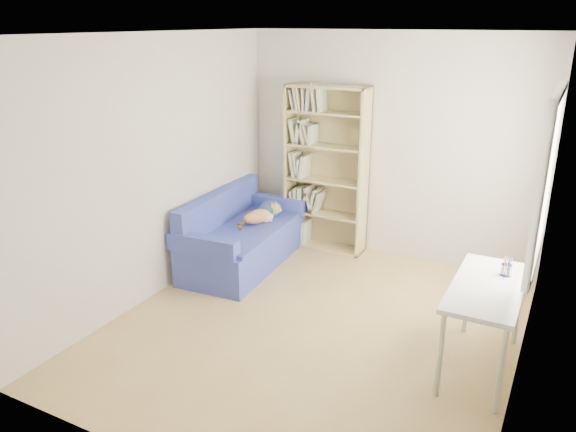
% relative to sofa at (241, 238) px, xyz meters
% --- Properties ---
extents(ground, '(4.00, 4.00, 0.00)m').
position_rel_sofa_xyz_m(ground, '(1.36, -0.92, -0.32)').
color(ground, tan).
rests_on(ground, ground).
extents(room_shell, '(3.54, 4.04, 2.62)m').
position_rel_sofa_xyz_m(room_shell, '(1.46, -0.89, 1.32)').
color(room_shell, silver).
rests_on(room_shell, ground).
extents(sofa, '(0.93, 1.75, 0.84)m').
position_rel_sofa_xyz_m(sofa, '(0.00, 0.00, 0.00)').
color(sofa, navy).
rests_on(sofa, ground).
extents(bookshelf, '(1.00, 0.31, 1.99)m').
position_rel_sofa_xyz_m(bookshelf, '(0.65, 0.91, 0.60)').
color(bookshelf, tan).
rests_on(bookshelf, ground).
extents(desk, '(0.53, 1.15, 0.75)m').
position_rel_sofa_xyz_m(desk, '(2.83, -0.89, 0.35)').
color(desk, white).
rests_on(desk, ground).
extents(pen_cup, '(0.09, 0.09, 0.16)m').
position_rel_sofa_xyz_m(pen_cup, '(2.93, -0.64, 0.49)').
color(pen_cup, white).
rests_on(pen_cup, desk).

